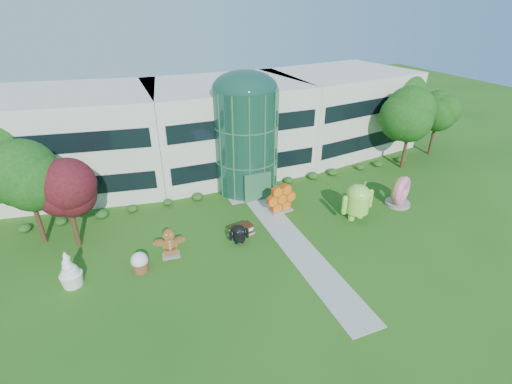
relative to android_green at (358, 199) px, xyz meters
name	(u,v)px	position (x,y,z in m)	size (l,w,h in m)	color
ground	(303,254)	(-6.66, -2.82, -1.88)	(140.00, 140.00, 0.00)	#215114
building	(226,126)	(-6.66, 15.18, 2.77)	(46.00, 15.00, 9.30)	beige
atrium	(246,141)	(-6.66, 9.18, 3.02)	(6.00, 6.00, 9.80)	#194738
walkway	(291,240)	(-6.66, -0.82, -1.86)	(2.40, 20.00, 0.04)	#9E9E93
tree_red	(71,212)	(-22.16, 4.68, 1.12)	(4.00, 4.00, 6.00)	#3F0C14
trees_backdrop	(242,145)	(-6.66, 10.18, 2.32)	(52.00, 8.00, 8.40)	#194110
android_green	(358,199)	(0.00, 0.00, 0.00)	(3.31, 2.21, 3.75)	#8FDA45
android_black	(239,233)	(-10.59, 0.33, -0.96)	(1.61, 1.08, 1.83)	black
donut	(400,191)	(5.03, 0.53, -0.43)	(2.78, 1.33, 2.89)	pink
gingerbread	(170,243)	(-15.83, 0.67, -0.70)	(2.54, 0.98, 2.34)	brown
ice_cream_sandwich	(241,230)	(-10.07, 1.30, -1.43)	(1.99, 1.00, 0.89)	black
honeycomb	(281,200)	(-5.49, 3.50, -0.69)	(3.03, 1.08, 2.38)	orange
froyo	(69,269)	(-22.47, -0.01, -0.54)	(1.56, 1.56, 2.67)	white
cupcake	(140,262)	(-18.11, -0.25, -1.12)	(1.26, 1.26, 1.52)	white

